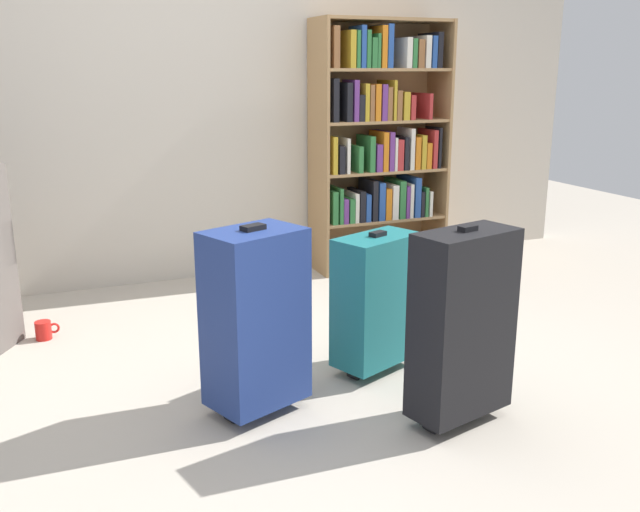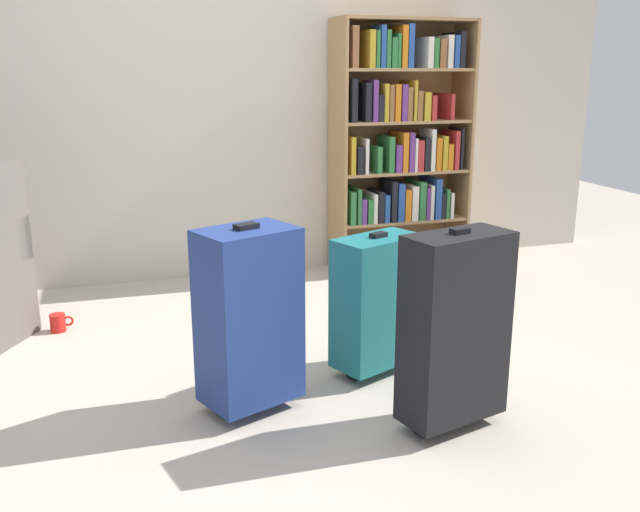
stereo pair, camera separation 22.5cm
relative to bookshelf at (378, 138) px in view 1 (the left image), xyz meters
name	(u,v)px [view 1 (the left image)]	position (x,y,z in m)	size (l,w,h in m)	color
ground_plane	(305,387)	(-1.16, -1.63, -0.89)	(9.76, 9.76, 0.00)	#B2A899
back_wall	(197,75)	(-1.16, 0.24, 0.41)	(5.58, 0.10, 2.60)	beige
bookshelf	(378,138)	(0.00, 0.00, 0.00)	(0.92, 0.34, 1.65)	#A87F51
mug	(44,330)	(-2.20, -0.60, -0.84)	(0.12, 0.08, 0.10)	red
storage_box	(421,262)	(0.10, -0.45, -0.76)	(0.48, 0.28, 0.24)	black
suitcase_teal	(376,300)	(-0.80, -1.58, -0.54)	(0.44, 0.34, 0.65)	#19666B
suitcase_black	(462,324)	(-0.71, -2.13, -0.48)	(0.44, 0.29, 0.79)	black
suitcase_navy_blue	(255,318)	(-1.41, -1.75, -0.49)	(0.43, 0.37, 0.77)	navy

